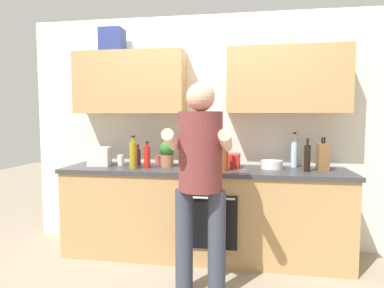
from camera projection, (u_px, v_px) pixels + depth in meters
ground_plane at (203, 255)px, 3.39m from camera, size 12.00×12.00×0.00m
back_wall_unit at (206, 109)px, 3.54m from camera, size 4.00×0.38×2.50m
counter at (203, 212)px, 3.35m from camera, size 2.84×0.67×0.90m
person_standing at (200, 172)px, 2.56m from camera, size 0.49×0.45×1.67m
bottle_vinegar at (224, 158)px, 3.15m from camera, size 0.07×0.07×0.30m
bottle_soda at (184, 153)px, 3.48m from camera, size 0.06×0.06×0.29m
bottle_wine at (138, 157)px, 3.48m from camera, size 0.05×0.05×0.22m
bottle_oil at (133, 155)px, 3.29m from camera, size 0.07×0.07×0.33m
bottle_hotsauce at (147, 157)px, 3.31m from camera, size 0.06×0.06×0.27m
bottle_water at (294, 153)px, 3.38m from camera, size 0.06×0.06×0.36m
bottle_soy at (307, 158)px, 3.10m from camera, size 0.06×0.06×0.31m
cup_ceramic at (159, 160)px, 3.59m from camera, size 0.07×0.07×0.10m
cup_coffee at (121, 160)px, 3.51m from camera, size 0.07×0.07×0.11m
mixing_bowl at (272, 164)px, 3.29m from camera, size 0.21×0.21×0.08m
knife_block at (323, 157)px, 3.19m from camera, size 0.10×0.14×0.32m
potted_herb at (167, 153)px, 3.42m from camera, size 0.16×0.16×0.26m
grocery_bag_produce at (100, 156)px, 3.49m from camera, size 0.24×0.21×0.19m
grocery_bag_rice at (191, 161)px, 3.24m from camera, size 0.27×0.21×0.15m
grocery_bag_crisps at (228, 160)px, 3.37m from camera, size 0.26×0.21×0.14m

